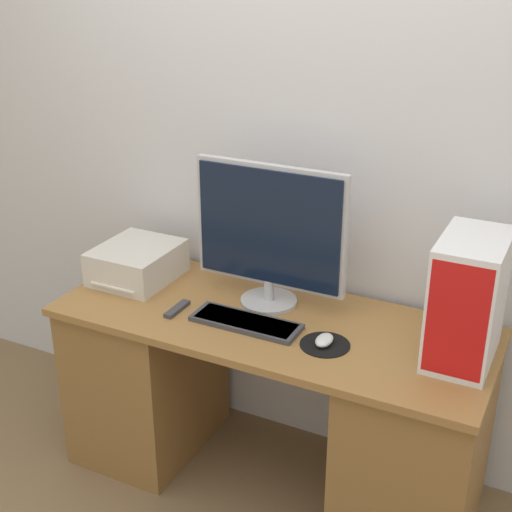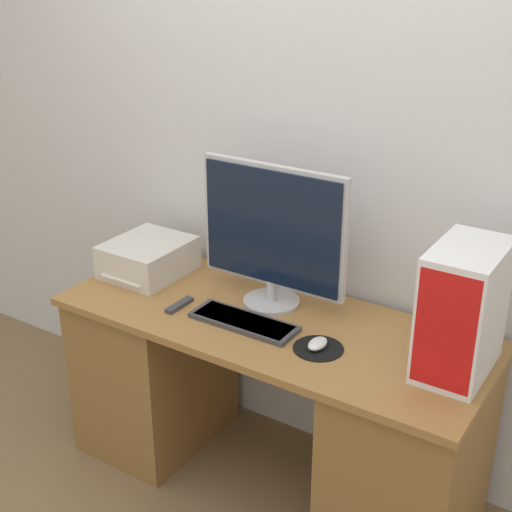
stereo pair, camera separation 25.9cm
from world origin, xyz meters
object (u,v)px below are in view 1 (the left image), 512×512
object	(u,v)px
printer	(137,263)
remote_control	(177,309)
monitor	(270,232)
keyboard	(246,322)
mouse	(324,340)
computer_tower	(467,300)

from	to	relation	value
printer	remote_control	bearing A→B (deg)	-29.76
remote_control	monitor	bearing A→B (deg)	37.72
printer	remote_control	distance (m)	0.35
monitor	keyboard	bearing A→B (deg)	-89.93
remote_control	printer	bearing A→B (deg)	150.24
keyboard	mouse	xyz separation A→B (m)	(0.31, -0.01, 0.01)
keyboard	computer_tower	size ratio (longest dim) A/B	0.95
mouse	remote_control	world-z (taller)	mouse
printer	remote_control	xyz separation A→B (m)	(0.30, -0.17, -0.06)
monitor	mouse	bearing A→B (deg)	-33.34
mouse	computer_tower	distance (m)	0.50
computer_tower	remote_control	size ratio (longest dim) A/B	3.10
keyboard	computer_tower	bearing A→B (deg)	9.53
monitor	remote_control	bearing A→B (deg)	-142.28
computer_tower	printer	size ratio (longest dim) A/B	1.24
keyboard	remote_control	world-z (taller)	keyboard
monitor	computer_tower	size ratio (longest dim) A/B	1.39
computer_tower	remote_control	world-z (taller)	computer_tower
monitor	printer	size ratio (longest dim) A/B	1.72
monitor	printer	xyz separation A→B (m)	(-0.59, -0.05, -0.23)
keyboard	monitor	bearing A→B (deg)	90.07
mouse	remote_control	bearing A→B (deg)	-178.55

